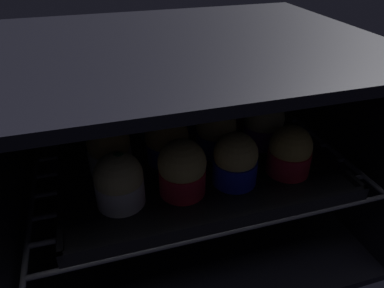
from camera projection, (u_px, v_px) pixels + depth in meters
oven_cavity at (184, 133)px, 67.98cm from camera, size 59.00×47.00×37.00cm
oven_rack at (190, 160)px, 66.28cm from camera, size 54.80×42.00×0.80cm
baking_tray at (192, 158)px, 64.88cm from camera, size 45.49×36.25×2.20cm
muffin_row0_col0 at (119, 181)px, 51.78cm from camera, size 7.10×7.10×8.47cm
muffin_row0_col1 at (182, 169)px, 53.79cm from camera, size 7.30×7.30×8.94cm
muffin_row0_col2 at (235, 160)px, 56.13cm from camera, size 7.10×7.10×8.63cm
muffin_row0_col3 at (290, 152)px, 58.57cm from camera, size 7.10×7.10×8.36cm
muffin_row1_col0 at (109, 148)px, 58.82cm from camera, size 7.10×7.10×9.36cm
muffin_row1_col1 at (167, 140)px, 61.43cm from camera, size 7.45×7.45×8.52cm
muffin_row1_col2 at (216, 131)px, 63.55cm from camera, size 7.10×7.10×9.26cm
muffin_row1_col3 at (264, 123)px, 66.07cm from camera, size 7.35×7.35×9.32cm
muffin_row2_col0 at (106, 122)px, 66.44cm from camera, size 7.66×7.66×9.04cm
muffin_row2_col1 at (156, 115)px, 68.94cm from camera, size 7.22×7.22×9.02cm
muffin_row2_col2 at (200, 109)px, 71.43cm from camera, size 7.13×7.13×8.64cm
muffin_row2_col3 at (245, 105)px, 73.69cm from camera, size 7.15×7.15×8.27cm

